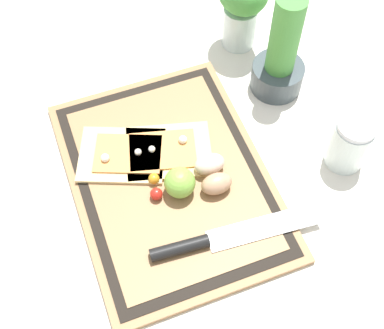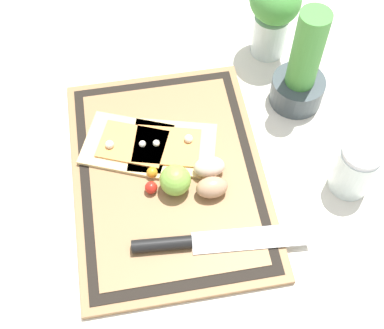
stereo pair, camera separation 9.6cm
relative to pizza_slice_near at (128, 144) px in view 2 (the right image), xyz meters
name	(u,v)px [view 2 (the right image)]	position (x,y,z in m)	size (l,w,h in m)	color
ground_plane	(169,177)	(0.07, 0.07, -0.02)	(6.00, 6.00, 0.00)	silver
cutting_board	(169,175)	(0.07, 0.07, -0.01)	(0.47, 0.35, 0.02)	#997047
pizza_slice_near	(128,144)	(0.00, 0.00, 0.00)	(0.17, 0.19, 0.02)	#DBBC7F
pizza_slice_far	(172,147)	(0.02, 0.08, 0.00)	(0.16, 0.18, 0.02)	#DBBC7F
knife	(192,242)	(0.22, 0.08, 0.00)	(0.06, 0.30, 0.02)	silver
egg_brown	(212,187)	(0.13, 0.13, 0.01)	(0.04, 0.06, 0.04)	tan
egg_pink	(209,167)	(0.08, 0.14, 0.01)	(0.04, 0.06, 0.04)	beige
lime	(175,180)	(0.11, 0.07, 0.02)	(0.06, 0.06, 0.06)	#7FB742
cherry_tomato_red	(151,188)	(0.10, 0.03, 0.01)	(0.02, 0.02, 0.02)	red
cherry_tomato_yellow	(152,171)	(0.07, 0.04, 0.00)	(0.02, 0.02, 0.02)	orange
herb_pot	(301,73)	(-0.07, 0.34, 0.06)	(0.10, 0.10, 0.22)	#3D474C
sauce_jar	(354,171)	(0.14, 0.38, 0.03)	(0.07, 0.07, 0.11)	silver
herb_glass	(273,10)	(-0.21, 0.32, 0.09)	(0.12, 0.10, 0.19)	silver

